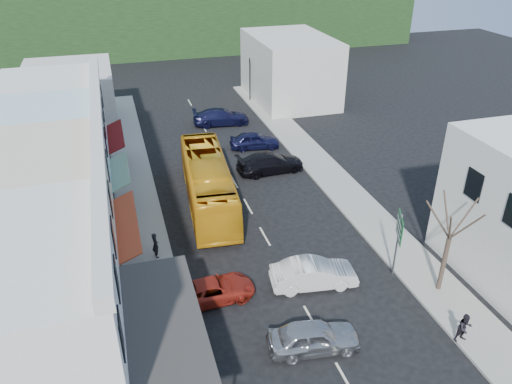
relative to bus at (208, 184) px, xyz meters
name	(u,v)px	position (x,y,z in m)	size (l,w,h in m)	color
ground	(286,273)	(2.58, -9.22, -1.55)	(120.00, 120.00, 0.00)	black
sidewalk_left	(138,207)	(-4.92, 0.78, -1.48)	(3.00, 52.00, 0.15)	gray
sidewalk_right	(333,179)	(10.08, 0.78, -1.48)	(3.00, 52.00, 0.15)	gray
shopfront_row	(47,202)	(-9.91, -4.22, 2.45)	(8.25, 30.00, 8.00)	silver
distant_block_left	(71,100)	(-9.42, 17.78, 1.45)	(8.00, 10.00, 6.00)	#B7B2A8
distant_block_right	(290,69)	(13.58, 20.78, 1.95)	(8.00, 12.00, 7.00)	#B7B2A8
hillside	(143,0)	(1.12, 55.87, 5.18)	(80.00, 26.00, 14.00)	black
bus	(208,184)	(0.00, 0.00, 0.00)	(2.50, 11.60, 3.10)	orange
car_silver	(314,338)	(1.90, -15.01, -0.85)	(1.80, 4.40, 1.40)	#A7A8AC
car_white	(313,275)	(3.68, -10.65, -0.85)	(1.80, 4.40, 1.40)	silver
car_red	(214,288)	(-1.81, -10.21, -0.85)	(1.90, 4.60, 1.40)	maroon
car_black_near	(270,164)	(5.82, 3.65, -0.85)	(1.84, 4.50, 1.40)	black
car_navy_mid	(255,141)	(5.95, 8.55, -0.85)	(1.80, 4.40, 1.40)	black
car_navy_far	(221,118)	(4.41, 15.15, -0.85)	(1.84, 4.50, 1.40)	black
pedestrian_left	(155,245)	(-4.36, -5.66, -0.55)	(0.60, 0.40, 1.70)	black
pedestrian_right	(465,327)	(8.88, -16.68, -0.55)	(0.70, 0.44, 1.70)	black
direction_sign	(397,246)	(8.40, -11.07, 0.45)	(0.92, 1.73, 4.01)	#0E5224
street_tree	(449,238)	(10.10, -13.01, 1.86)	(2.39, 2.39, 6.82)	#34281F
traffic_signal	(250,80)	(9.18, 21.43, 0.86)	(0.78, 1.07, 4.81)	black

